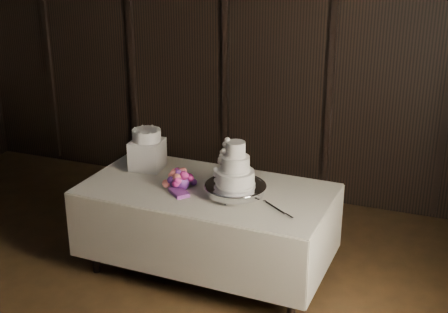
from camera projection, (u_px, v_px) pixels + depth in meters
display_table at (207, 226)px, 5.10m from camera, size 2.02×1.10×0.76m
cake_stand at (235, 190)px, 4.82m from camera, size 0.60×0.60×0.09m
wedding_cake at (232, 169)px, 4.75m from camera, size 0.33×0.29×0.35m
bouquet at (179, 180)px, 4.96m from camera, size 0.49×0.50×0.19m
box_pedestal at (147, 154)px, 5.33m from camera, size 0.29×0.29×0.25m
small_cake at (147, 135)px, 5.27m from camera, size 0.29×0.29×0.10m
cake_knife at (274, 207)px, 4.63m from camera, size 0.31×0.25×0.01m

